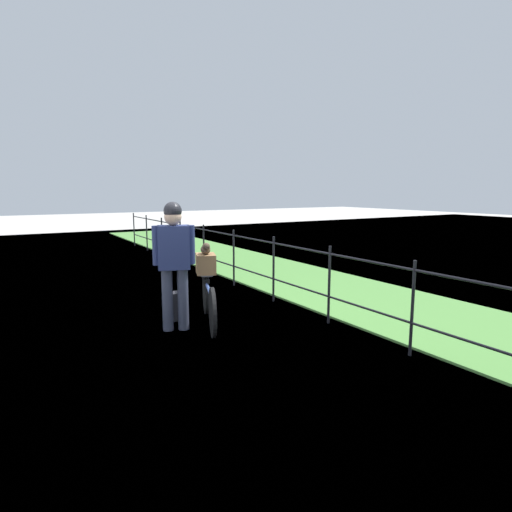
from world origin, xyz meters
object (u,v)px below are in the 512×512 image
at_px(terrier_dog, 206,249).
at_px(cyclist_person, 174,255).
at_px(bicycle_parked, 169,254).
at_px(backpack_on_paving, 175,306).
at_px(wooden_crate, 206,264).
at_px(bicycle_main, 209,300).

xyz_separation_m(terrier_dog, cyclist_person, (0.36, -0.61, 0.01)).
bearing_deg(bicycle_parked, backpack_on_paving, -18.52).
xyz_separation_m(wooden_crate, bicycle_parked, (-4.10, 0.89, -0.45)).
bearing_deg(wooden_crate, terrier_dog, -19.83).
relative_size(terrier_dog, bicycle_parked, 0.19).
relative_size(cyclist_person, bicycle_parked, 1.00).
bearing_deg(bicycle_main, bicycle_parked, 167.05).
height_order(bicycle_main, terrier_dog, terrier_dog).
bearing_deg(backpack_on_paving, wooden_crate, 168.60).
distance_m(cyclist_person, bicycle_parked, 4.78).
height_order(cyclist_person, backpack_on_paving, cyclist_person).
bearing_deg(bicycle_parked, wooden_crate, -12.31).
xyz_separation_m(bicycle_main, backpack_on_paving, (-0.41, -0.33, -0.14)).
relative_size(bicycle_main, terrier_dog, 5.01).
bearing_deg(wooden_crate, bicycle_main, -19.83).
bearing_deg(bicycle_main, terrier_dog, 160.17).
bearing_deg(bicycle_parked, cyclist_person, -18.62).
bearing_deg(backpack_on_paving, cyclist_person, 63.42).
bearing_deg(terrier_dog, bicycle_main, -19.83).
bearing_deg(cyclist_person, backpack_on_paving, 160.43).
height_order(terrier_dog, cyclist_person, cyclist_person).
height_order(backpack_on_paving, bicycle_parked, bicycle_parked).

